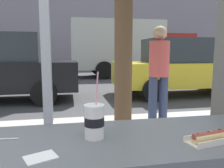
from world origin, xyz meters
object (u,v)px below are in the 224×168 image
box_truck (129,47)px  pedestrian (159,71)px  parked_car_yellow (184,67)px  hotdog_tray_far (212,137)px  soda_cup_left (94,121)px

box_truck → pedestrian: (-1.93, -9.01, -0.58)m
parked_car_yellow → box_truck: bearing=92.8°
hotdog_tray_far → pedestrian: (0.78, 2.53, 0.10)m
hotdog_tray_far → parked_car_yellow: 6.53m
soda_cup_left → box_truck: size_ratio=0.05×
parked_car_yellow → pedestrian: size_ratio=2.72×
hotdog_tray_far → box_truck: 11.87m
pedestrian → parked_car_yellow: bearing=56.0°
box_truck → pedestrian: bearing=-102.1°
soda_cup_left → hotdog_tray_far: 0.55m
soda_cup_left → pedestrian: pedestrian is taller
hotdog_tray_far → parked_car_yellow: parked_car_yellow is taller
parked_car_yellow → box_truck: size_ratio=0.67×
hotdog_tray_far → box_truck: size_ratio=0.04×
parked_car_yellow → pedestrian: bearing=-124.0°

